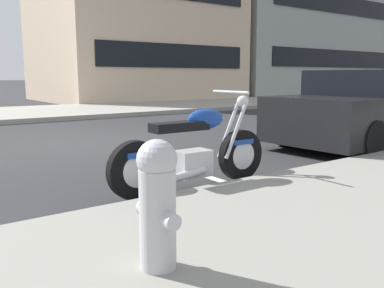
% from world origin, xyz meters
% --- Properties ---
extents(ground_plane, '(260.00, 260.00, 0.00)m').
position_xyz_m(ground_plane, '(0.00, 0.00, 0.00)').
color(ground_plane, '#28282B').
extents(sidewalk_far_curb, '(120.00, 5.00, 0.14)m').
position_xyz_m(sidewalk_far_curb, '(12.00, 6.65, 0.07)').
color(sidewalk_far_curb, gray).
rests_on(sidewalk_far_curb, ground).
extents(parking_stall_stripe, '(0.12, 2.20, 0.01)m').
position_xyz_m(parking_stall_stripe, '(0.00, -3.55, 0.00)').
color(parking_stall_stripe, silver).
rests_on(parking_stall_stripe, ground).
extents(parked_motorcycle, '(2.09, 0.62, 1.11)m').
position_xyz_m(parked_motorcycle, '(-0.46, -3.88, 0.43)').
color(parked_motorcycle, black).
rests_on(parked_motorcycle, ground).
extents(parked_car_behind_motorcycle, '(4.32, 1.97, 1.38)m').
position_xyz_m(parked_car_behind_motorcycle, '(4.07, -3.29, 0.65)').
color(parked_car_behind_motorcycle, black).
rests_on(parked_car_behind_motorcycle, ground).
extents(fire_hydrant, '(0.24, 0.36, 0.78)m').
position_xyz_m(fire_hydrant, '(-2.01, -5.59, 0.56)').
color(fire_hydrant, '#B7B7BC').
rests_on(fire_hydrant, sidewalk_near_curb).
extents(townhouse_far_uphill, '(9.62, 8.12, 10.09)m').
position_xyz_m(townhouse_far_uphill, '(7.93, 12.97, 5.04)').
color(townhouse_far_uphill, beige).
rests_on(townhouse_far_uphill, ground).
extents(townhouse_near_left, '(15.34, 8.14, 10.84)m').
position_xyz_m(townhouse_near_left, '(20.89, 12.99, 5.42)').
color(townhouse_near_left, '#939993').
rests_on(townhouse_near_left, ground).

